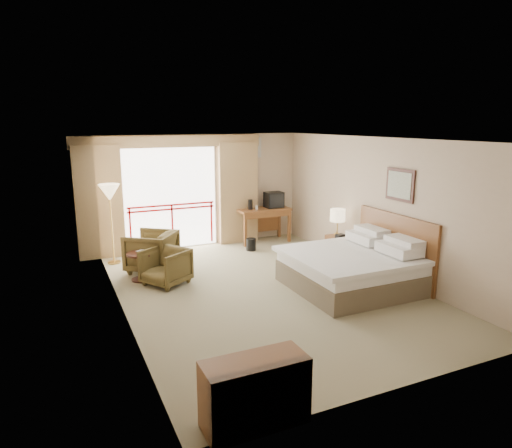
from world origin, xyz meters
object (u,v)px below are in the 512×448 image
bed (353,268)px  tv (274,200)px  side_table (140,262)px  table_lamp (338,216)px  floor_lamp (110,195)px  wastebasket (251,244)px  desk (262,215)px  nightstand (338,249)px  armchair_far (153,271)px  armchair_near (166,284)px  dresser (255,393)px

bed → tv: bearing=86.4°
side_table → table_lamp: bearing=-7.0°
side_table → floor_lamp: 1.79m
tv → wastebasket: bearing=-127.2°
desk → wastebasket: (-0.61, -0.68, -0.53)m
nightstand → wastebasket: size_ratio=1.97×
table_lamp → armchair_far: (-3.81, 1.00, -1.01)m
wastebasket → side_table: (-2.78, -1.03, 0.23)m
side_table → armchair_near: bearing=-46.1°
wastebasket → dresser: bearing=-113.6°
nightstand → desk: (-0.75, 2.27, 0.39)m
table_lamp → wastebasket: (-1.36, 1.54, -0.87)m
floor_lamp → table_lamp: bearing=-22.9°
nightstand → armchair_near: bearing=-177.7°
bed → side_table: bed is taller
desk → tv: tv is taller
armchair_far → bed: bearing=88.5°
tv → armchair_far: tv is taller
bed → desk: size_ratio=1.61×
table_lamp → floor_lamp: bearing=157.1°
nightstand → table_lamp: table_lamp is taller
tv → armchair_near: 4.03m
wastebasket → floor_lamp: bearing=173.8°
bed → table_lamp: 1.77m
table_lamp → wastebasket: bearing=131.4°
floor_lamp → tv: bearing=4.0°
nightstand → wastebasket: nightstand is taller
desk → tv: (0.30, -0.06, 0.39)m
nightstand → tv: 2.38m
floor_lamp → dresser: floor_lamp is taller
tv → dresser: tv is taller
desk → armchair_far: size_ratio=1.46×
desk → armchair_far: (-3.07, -1.22, -0.67)m
bed → table_lamp: table_lamp is taller
armchair_near → floor_lamp: (-0.71, 1.78, 1.48)m
table_lamp → desk: (-0.75, 2.22, -0.34)m
armchair_far → side_table: size_ratio=1.66×
table_lamp → bed: bearing=-114.3°
desk → side_table: desk is taller
side_table → dresser: 4.81m
nightstand → dresser: size_ratio=0.54×
wastebasket → bed: bearing=-77.4°
tv → side_table: tv is taller
nightstand → armchair_far: bearing=169.2°
wastebasket → floor_lamp: (-3.10, 0.34, 1.33)m
wastebasket → armchair_near: bearing=-148.9°
desk → dresser: (-3.16, -6.51, -0.32)m
side_table → floor_lamp: (-0.32, 1.37, 1.10)m
bed → armchair_far: bed is taller
bed → table_lamp: size_ratio=3.73×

